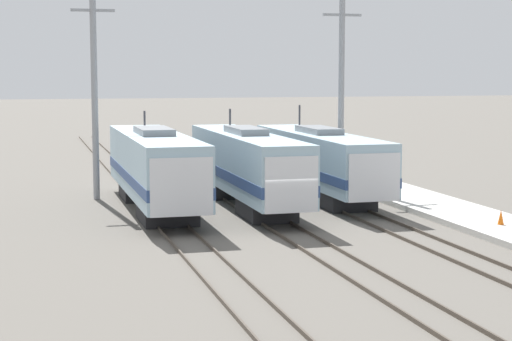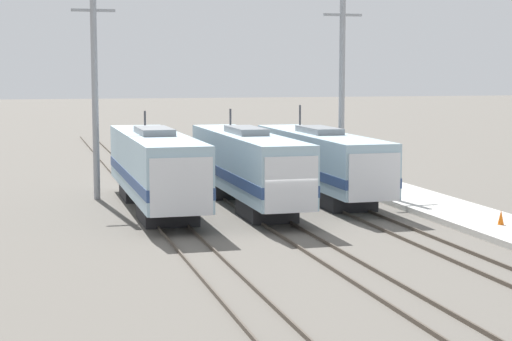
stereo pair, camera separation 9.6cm
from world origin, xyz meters
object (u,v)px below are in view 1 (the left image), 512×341
(locomotive_far_right, at_px, (322,162))
(catenary_tower_left, at_px, (94,90))
(traffic_cone, at_px, (501,217))
(locomotive_center, at_px, (248,167))
(catenary_tower_right, at_px, (341,89))
(locomotive_far_left, at_px, (156,169))

(locomotive_far_right, distance_m, catenary_tower_left, 13.69)
(traffic_cone, bearing_deg, locomotive_center, 134.78)
(catenary_tower_left, bearing_deg, locomotive_far_right, -14.06)
(locomotive_center, relative_size, locomotive_far_right, 1.00)
(catenary_tower_right, xyz_separation_m, traffic_cone, (2.21, -15.01, -5.65))
(locomotive_center, bearing_deg, traffic_cone, -45.22)
(locomotive_far_left, distance_m, locomotive_far_right, 10.13)
(locomotive_far_left, bearing_deg, traffic_cone, -34.27)
(locomotive_far_left, distance_m, catenary_tower_left, 7.05)
(catenary_tower_right, height_order, traffic_cone, catenary_tower_right)
(locomotive_far_left, height_order, catenary_tower_left, catenary_tower_left)
(catenary_tower_left, relative_size, traffic_cone, 17.76)
(locomotive_center, height_order, locomotive_far_right, locomotive_far_right)
(catenary_tower_right, bearing_deg, catenary_tower_left, 180.00)
(locomotive_far_right, bearing_deg, locomotive_center, -156.05)
(locomotive_far_right, relative_size, traffic_cone, 24.05)
(catenary_tower_right, bearing_deg, locomotive_center, -143.81)
(locomotive_far_left, bearing_deg, locomotive_center, -3.08)
(traffic_cone, bearing_deg, catenary_tower_right, 98.39)
(catenary_tower_left, height_order, catenary_tower_right, same)
(catenary_tower_left, bearing_deg, locomotive_far_left, -62.10)
(catenary_tower_left, height_order, traffic_cone, catenary_tower_left)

